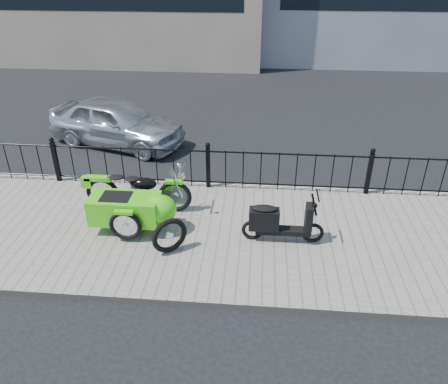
# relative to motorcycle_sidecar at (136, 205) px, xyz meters

# --- Properties ---
(ground) EXTENTS (120.00, 120.00, 0.00)m
(ground) POSITION_rel_motorcycle_sidecar_xyz_m (1.17, 0.41, -0.59)
(ground) COLOR black
(ground) RESTS_ON ground
(sidewalk) EXTENTS (30.00, 3.80, 0.12)m
(sidewalk) POSITION_rel_motorcycle_sidecar_xyz_m (1.17, -0.09, -0.53)
(sidewalk) COLOR gray
(sidewalk) RESTS_ON ground
(curb) EXTENTS (30.00, 0.10, 0.12)m
(curb) POSITION_rel_motorcycle_sidecar_xyz_m (1.17, 1.85, -0.53)
(curb) COLOR gray
(curb) RESTS_ON ground
(iron_fence) EXTENTS (14.11, 0.11, 1.08)m
(iron_fence) POSITION_rel_motorcycle_sidecar_xyz_m (1.17, 1.71, -0.01)
(iron_fence) COLOR black
(iron_fence) RESTS_ON sidewalk
(motorcycle_sidecar) EXTENTS (2.28, 1.48, 0.98)m
(motorcycle_sidecar) POSITION_rel_motorcycle_sidecar_xyz_m (0.00, 0.00, 0.00)
(motorcycle_sidecar) COLOR black
(motorcycle_sidecar) RESTS_ON sidewalk
(scooter) EXTENTS (1.50, 0.44, 1.02)m
(scooter) POSITION_rel_motorcycle_sidecar_xyz_m (2.67, -0.25, -0.08)
(scooter) COLOR black
(scooter) RESTS_ON sidewalk
(spare_tire) EXTENTS (0.59, 0.49, 0.67)m
(spare_tire) POSITION_rel_motorcycle_sidecar_xyz_m (0.78, -0.75, -0.14)
(spare_tire) COLOR black
(spare_tire) RESTS_ON sidewalk
(sedan_car) EXTENTS (4.10, 2.62, 1.30)m
(sedan_car) POSITION_rel_motorcycle_sidecar_xyz_m (-1.68, 4.21, 0.06)
(sedan_car) COLOR silver
(sedan_car) RESTS_ON ground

